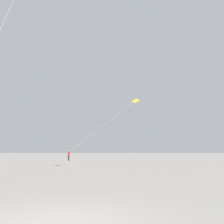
# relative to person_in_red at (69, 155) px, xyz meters

# --- Properties ---
(person_in_red) EXTENTS (0.36, 0.36, 1.64)m
(person_in_red) POSITION_rel_person_in_red_xyz_m (0.00, 0.00, 0.00)
(person_in_red) COLOR #2D2D33
(person_in_red) RESTS_ON ground_plane
(kite_amber_delta) EXTENTS (11.73, 5.16, 9.68)m
(kite_amber_delta) POSITION_rel_person_in_red_xyz_m (10.74, 4.46, 9.45)
(kite_amber_delta) COLOR yellow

